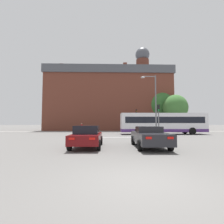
{
  "coord_description": "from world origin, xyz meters",
  "views": [
    {
      "loc": [
        -0.94,
        -4.79,
        1.56
      ],
      "look_at": [
        -0.29,
        17.77,
        3.06
      ],
      "focal_mm": 28.0,
      "sensor_mm": 36.0,
      "label": 1
    }
  ],
  "objects_px": {
    "pedestrian_waiting": "(126,127)",
    "pedestrian_walking_east": "(157,127)",
    "bus_crossing_lead": "(163,123)",
    "pedestrian_walking_west": "(82,126)",
    "traffic_light_near_right": "(159,115)",
    "street_lamp_junction": "(153,99)",
    "traffic_light_far_right": "(136,117)",
    "car_roadster_right": "(149,137)",
    "car_saloon_left": "(87,136)"
  },
  "relations": [
    {
      "from": "pedestrian_waiting",
      "to": "pedestrian_walking_east",
      "type": "bearing_deg",
      "value": 3.13
    },
    {
      "from": "bus_crossing_lead",
      "to": "pedestrian_walking_east",
      "type": "xyz_separation_m",
      "value": [
        1.65,
        8.36,
        -0.72
      ]
    },
    {
      "from": "pedestrian_waiting",
      "to": "pedestrian_walking_west",
      "type": "relative_size",
      "value": 0.94
    },
    {
      "from": "traffic_light_near_right",
      "to": "pedestrian_walking_west",
      "type": "relative_size",
      "value": 2.28
    },
    {
      "from": "bus_crossing_lead",
      "to": "street_lamp_junction",
      "type": "height_order",
      "value": "street_lamp_junction"
    },
    {
      "from": "traffic_light_far_right",
      "to": "pedestrian_walking_east",
      "type": "height_order",
      "value": "traffic_light_far_right"
    },
    {
      "from": "bus_crossing_lead",
      "to": "car_roadster_right",
      "type": "bearing_deg",
      "value": -21.1
    },
    {
      "from": "car_roadster_right",
      "to": "street_lamp_junction",
      "type": "bearing_deg",
      "value": 74.47
    },
    {
      "from": "car_roadster_right",
      "to": "pedestrian_walking_east",
      "type": "distance_m",
      "value": 23.65
    },
    {
      "from": "car_saloon_left",
      "to": "car_roadster_right",
      "type": "height_order",
      "value": "car_saloon_left"
    },
    {
      "from": "car_roadster_right",
      "to": "pedestrian_waiting",
      "type": "relative_size",
      "value": 3.19
    },
    {
      "from": "traffic_light_near_right",
      "to": "pedestrian_waiting",
      "type": "height_order",
      "value": "traffic_light_near_right"
    },
    {
      "from": "car_saloon_left",
      "to": "bus_crossing_lead",
      "type": "distance_m",
      "value": 17.02
    },
    {
      "from": "car_roadster_right",
      "to": "pedestrian_walking_west",
      "type": "height_order",
      "value": "pedestrian_walking_west"
    },
    {
      "from": "bus_crossing_lead",
      "to": "street_lamp_junction",
      "type": "distance_m",
      "value": 5.78
    },
    {
      "from": "pedestrian_walking_west",
      "to": "car_saloon_left",
      "type": "bearing_deg",
      "value": 161.25
    },
    {
      "from": "car_saloon_left",
      "to": "street_lamp_junction",
      "type": "bearing_deg",
      "value": 54.64
    },
    {
      "from": "car_saloon_left",
      "to": "traffic_light_near_right",
      "type": "height_order",
      "value": "traffic_light_near_right"
    },
    {
      "from": "traffic_light_near_right",
      "to": "pedestrian_walking_east",
      "type": "relative_size",
      "value": 2.36
    },
    {
      "from": "pedestrian_walking_west",
      "to": "bus_crossing_lead",
      "type": "bearing_deg",
      "value": -153.83
    },
    {
      "from": "bus_crossing_lead",
      "to": "traffic_light_near_right",
      "type": "xyz_separation_m",
      "value": [
        -2.21,
        -5.46,
        0.92
      ]
    },
    {
      "from": "bus_crossing_lead",
      "to": "traffic_light_near_right",
      "type": "height_order",
      "value": "traffic_light_near_right"
    },
    {
      "from": "car_saloon_left",
      "to": "traffic_light_far_right",
      "type": "relative_size",
      "value": 1.01
    },
    {
      "from": "street_lamp_junction",
      "to": "pedestrian_waiting",
      "type": "bearing_deg",
      "value": 97.33
    },
    {
      "from": "pedestrian_walking_east",
      "to": "pedestrian_walking_west",
      "type": "bearing_deg",
      "value": 137.31
    },
    {
      "from": "traffic_light_far_right",
      "to": "traffic_light_near_right",
      "type": "bearing_deg",
      "value": -89.26
    },
    {
      "from": "pedestrian_waiting",
      "to": "pedestrian_walking_east",
      "type": "relative_size",
      "value": 0.97
    },
    {
      "from": "pedestrian_waiting",
      "to": "car_saloon_left",
      "type": "bearing_deg",
      "value": -86.69
    },
    {
      "from": "pedestrian_walking_east",
      "to": "car_saloon_left",
      "type": "bearing_deg",
      "value": -154.14
    },
    {
      "from": "traffic_light_near_right",
      "to": "pedestrian_walking_west",
      "type": "height_order",
      "value": "traffic_light_near_right"
    },
    {
      "from": "traffic_light_far_right",
      "to": "pedestrian_waiting",
      "type": "height_order",
      "value": "traffic_light_far_right"
    },
    {
      "from": "street_lamp_junction",
      "to": "pedestrian_walking_west",
      "type": "distance_m",
      "value": 18.11
    },
    {
      "from": "car_saloon_left",
      "to": "bus_crossing_lead",
      "type": "bearing_deg",
      "value": 56.4
    },
    {
      "from": "pedestrian_walking_east",
      "to": "pedestrian_waiting",
      "type": "bearing_deg",
      "value": 129.77
    },
    {
      "from": "pedestrian_walking_east",
      "to": "pedestrian_walking_west",
      "type": "height_order",
      "value": "pedestrian_walking_west"
    },
    {
      "from": "car_roadster_right",
      "to": "traffic_light_far_right",
      "type": "distance_m",
      "value": 23.31
    },
    {
      "from": "traffic_light_near_right",
      "to": "pedestrian_waiting",
      "type": "bearing_deg",
      "value": 97.83
    },
    {
      "from": "street_lamp_junction",
      "to": "pedestrian_walking_west",
      "type": "bearing_deg",
      "value": 127.78
    },
    {
      "from": "car_roadster_right",
      "to": "traffic_light_near_right",
      "type": "height_order",
      "value": "traffic_light_near_right"
    },
    {
      "from": "car_saloon_left",
      "to": "pedestrian_walking_east",
      "type": "relative_size",
      "value": 2.76
    },
    {
      "from": "traffic_light_near_right",
      "to": "pedestrian_walking_east",
      "type": "height_order",
      "value": "traffic_light_near_right"
    },
    {
      "from": "traffic_light_near_right",
      "to": "pedestrian_walking_east",
      "type": "bearing_deg",
      "value": 74.37
    },
    {
      "from": "pedestrian_waiting",
      "to": "bus_crossing_lead",
      "type": "bearing_deg",
      "value": -50.26
    },
    {
      "from": "traffic_light_near_right",
      "to": "traffic_light_far_right",
      "type": "height_order",
      "value": "traffic_light_far_right"
    },
    {
      "from": "car_roadster_right",
      "to": "traffic_light_far_right",
      "type": "xyz_separation_m",
      "value": [
        3.08,
        22.99,
        2.25
      ]
    },
    {
      "from": "car_roadster_right",
      "to": "pedestrian_waiting",
      "type": "bearing_deg",
      "value": 88.45
    },
    {
      "from": "car_roadster_right",
      "to": "pedestrian_walking_west",
      "type": "distance_m",
      "value": 25.17
    },
    {
      "from": "car_saloon_left",
      "to": "bus_crossing_lead",
      "type": "height_order",
      "value": "bus_crossing_lead"
    },
    {
      "from": "street_lamp_junction",
      "to": "pedestrian_waiting",
      "type": "xyz_separation_m",
      "value": [
        -1.8,
        14.01,
        -3.69
      ]
    },
    {
      "from": "pedestrian_walking_east",
      "to": "bus_crossing_lead",
      "type": "bearing_deg",
      "value": -138.71
    }
  ]
}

